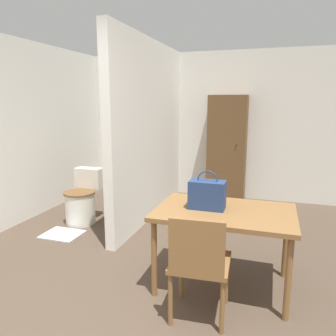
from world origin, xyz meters
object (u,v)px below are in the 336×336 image
toilet (82,201)px  dining_table (225,218)px  wooden_cabinet (227,149)px  wooden_chair (199,262)px  handbag (207,194)px

toilet → dining_table: bearing=-25.9°
wooden_cabinet → wooden_chair: bearing=-85.4°
toilet → wooden_chair: bearing=-37.9°
dining_table → wooden_cabinet: size_ratio=0.68×
toilet → handbag: 2.28m
wooden_chair → dining_table: bearing=75.2°
toilet → wooden_cabinet: size_ratio=0.41×
dining_table → toilet: 2.38m
wooden_chair → toilet: wooden_chair is taller
wooden_chair → wooden_cabinet: wooden_cabinet is taller
toilet → wooden_cabinet: bearing=44.3°
dining_table → toilet: toilet is taller
wooden_cabinet → handbag: bearing=-85.6°
wooden_chair → toilet: 2.56m
handbag → toilet: bearing=152.2°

